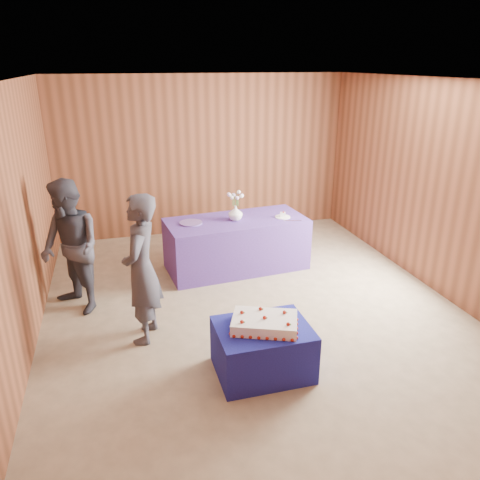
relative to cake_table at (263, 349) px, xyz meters
name	(u,v)px	position (x,y,z in m)	size (l,w,h in m)	color
ground	(253,308)	(0.27, 1.23, -0.25)	(6.00, 6.00, 0.00)	gray
room_shell	(254,165)	(0.27, 1.23, 1.55)	(5.04, 6.04, 2.72)	brown
cake_table	(263,349)	(0.00, 0.00, 0.00)	(0.90, 0.70, 0.50)	navy
serving_table	(236,244)	(0.39, 2.49, 0.12)	(2.00, 0.90, 0.75)	#543798
sheet_cake	(265,323)	(0.01, -0.01, 0.31)	(0.75, 0.64, 0.15)	silver
vase	(235,213)	(0.38, 2.47, 0.61)	(0.20, 0.20, 0.21)	white
flower_spray	(235,195)	(0.38, 2.47, 0.87)	(0.25, 0.25, 0.19)	#2C6A2A
platter	(191,223)	(-0.27, 2.49, 0.51)	(0.32, 0.32, 0.02)	#644B96
plate	(283,217)	(1.08, 2.41, 0.51)	(0.22, 0.22, 0.01)	white
cake_slice	(283,214)	(1.08, 2.41, 0.55)	(0.09, 0.08, 0.09)	silver
knife	(293,221)	(1.16, 2.22, 0.50)	(0.26, 0.02, 0.00)	silver
guest_left	(141,270)	(-1.06, 0.93, 0.57)	(0.60, 0.39, 1.65)	#383741
guest_right	(71,248)	(-1.82, 1.79, 0.57)	(0.80, 0.62, 1.64)	#373742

